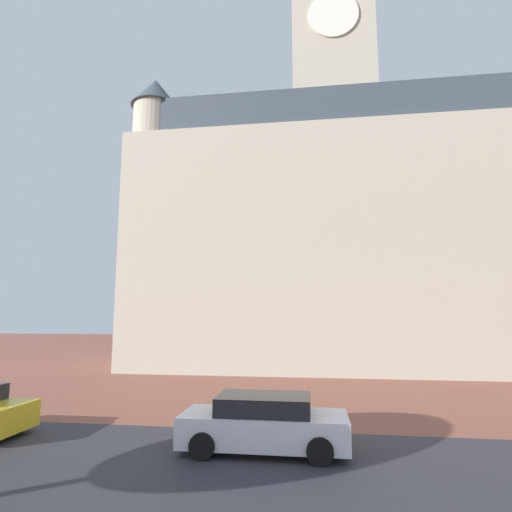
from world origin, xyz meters
TOP-DOWN VIEW (x-y plane):
  - ground_plane at (0.00, 10.00)m, footprint 120.00×120.00m
  - street_asphalt_strip at (0.00, 8.84)m, footprint 120.00×6.81m
  - landmark_building at (3.42, 27.96)m, footprint 28.39×10.24m
  - car_white at (0.07, 10.34)m, footprint 4.31×1.93m

SIDE VIEW (x-z plane):
  - ground_plane at x=0.00m, z-range 0.00..0.00m
  - street_asphalt_strip at x=0.00m, z-range 0.00..0.00m
  - car_white at x=0.07m, z-range -0.02..1.38m
  - landmark_building at x=3.42m, z-range -6.17..25.84m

